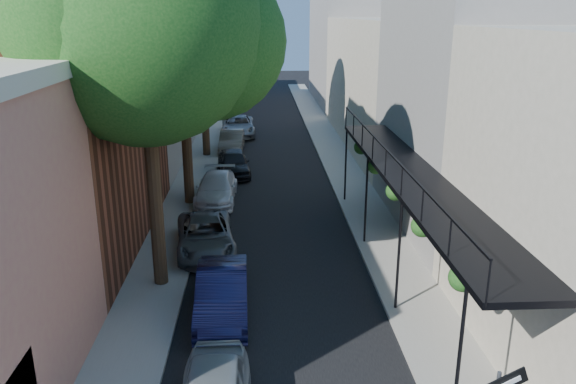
{
  "coord_description": "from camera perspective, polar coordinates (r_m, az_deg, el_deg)",
  "views": [
    {
      "loc": [
        -0.6,
        -6.41,
        8.33
      ],
      "look_at": [
        0.3,
        10.86,
        2.8
      ],
      "focal_mm": 35.0,
      "sensor_mm": 36.0,
      "label": 1
    }
  ],
  "objects": [
    {
      "name": "road_surface",
      "position": [
        37.35,
        -2.01,
        4.84
      ],
      "size": [
        6.0,
        64.0,
        0.01
      ],
      "primitive_type": "cube",
      "color": "black",
      "rests_on": "ground"
    },
    {
      "name": "sidewalk_left",
      "position": [
        37.49,
        -8.16,
        4.8
      ],
      "size": [
        2.0,
        64.0,
        0.12
      ],
      "primitive_type": "cube",
      "color": "gray",
      "rests_on": "ground"
    },
    {
      "name": "sidewalk_right",
      "position": [
        37.61,
        4.11,
        4.98
      ],
      "size": [
        2.0,
        64.0,
        0.12
      ],
      "primitive_type": "cube",
      "color": "gray",
      "rests_on": "ground"
    },
    {
      "name": "buildings_left",
      "position": [
        36.39,
        -17.18,
        11.61
      ],
      "size": [
        10.1,
        59.1,
        12.0
      ],
      "color": "tan",
      "rests_on": "ground"
    },
    {
      "name": "buildings_right",
      "position": [
        37.36,
        12.14,
        11.34
      ],
      "size": [
        9.8,
        55.0,
        10.0
      ],
      "color": "beige",
      "rests_on": "ground"
    },
    {
      "name": "oak_near",
      "position": [
        16.9,
        -12.92,
        15.78
      ],
      "size": [
        7.48,
        6.8,
        11.42
      ],
      "color": "#332114",
      "rests_on": "ground"
    },
    {
      "name": "oak_mid",
      "position": [
        24.83,
        -9.83,
        14.54
      ],
      "size": [
        6.6,
        6.0,
        10.2
      ],
      "color": "#332114",
      "rests_on": "ground"
    },
    {
      "name": "oak_far",
      "position": [
        33.79,
        -8.05,
        17.44
      ],
      "size": [
        7.7,
        7.0,
        11.9
      ],
      "color": "#332114",
      "rests_on": "ground"
    },
    {
      "name": "parked_car_b",
      "position": [
        16.42,
        -6.7,
        -10.17
      ],
      "size": [
        1.55,
        4.16,
        1.36
      ],
      "primitive_type": "imported",
      "rotation": [
        0.0,
        0.0,
        0.03
      ],
      "color": "#111238",
      "rests_on": "ground"
    },
    {
      "name": "parked_car_c",
      "position": [
        20.65,
        -8.36,
        -4.41
      ],
      "size": [
        2.55,
        4.62,
        1.23
      ],
      "primitive_type": "imported",
      "rotation": [
        0.0,
        0.0,
        0.12
      ],
      "color": "#53565A",
      "rests_on": "ground"
    },
    {
      "name": "parked_car_d",
      "position": [
        26.02,
        -7.27,
        0.37
      ],
      "size": [
        1.86,
        4.38,
        1.26
      ],
      "primitive_type": "imported",
      "rotation": [
        0.0,
        0.0,
        -0.02
      ],
      "color": "silver",
      "rests_on": "ground"
    },
    {
      "name": "parked_car_e",
      "position": [
        30.25,
        -5.55,
        2.99
      ],
      "size": [
        2.05,
        4.13,
        1.35
      ],
      "primitive_type": "imported",
      "rotation": [
        0.0,
        0.0,
        0.12
      ],
      "color": "black",
      "rests_on": "ground"
    },
    {
      "name": "parked_car_f",
      "position": [
        35.43,
        -5.73,
        5.15
      ],
      "size": [
        1.53,
        4.1,
        1.34
      ],
      "primitive_type": "imported",
      "rotation": [
        0.0,
        0.0,
        -0.03
      ],
      "color": "#665F56",
      "rests_on": "ground"
    },
    {
      "name": "parked_car_g",
      "position": [
        40.21,
        -5.09,
        6.7
      ],
      "size": [
        2.48,
        5.04,
        1.38
      ],
      "primitive_type": "imported",
      "rotation": [
        0.0,
        0.0,
        0.04
      ],
      "color": "gray",
      "rests_on": "ground"
    }
  ]
}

